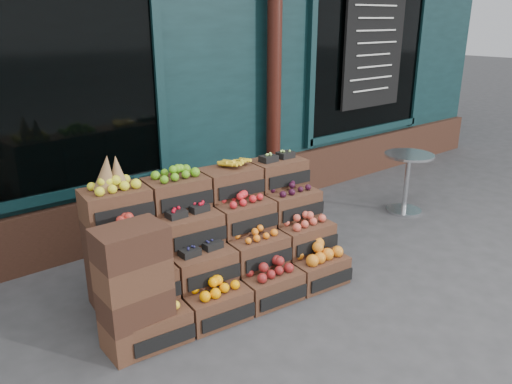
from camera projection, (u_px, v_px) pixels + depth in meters
ground at (322, 295)px, 4.53m from camera, size 60.00×60.00×0.00m
shop_facade at (80, 17)px, 7.47m from camera, size 12.00×6.24×4.80m
crate_display at (217, 247)px, 4.53m from camera, size 2.27×1.28×1.36m
spare_crates at (134, 289)px, 3.67m from camera, size 0.50×0.35×0.99m
bistro_table at (407, 176)px, 6.33m from camera, size 0.61×0.61×0.77m
shopkeeper at (47, 159)px, 5.23m from camera, size 0.81×0.62×1.96m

